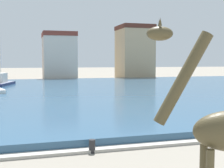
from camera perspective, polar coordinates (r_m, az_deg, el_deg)
The scene contains 6 objects.
harbor_water at distance 31.69m, azimuth -6.51°, elevation -1.41°, with size 85.86×40.03×0.41m, color #2D5170.
quay_edge_coping at distance 12.45m, azimuth 9.17°, elevation -11.27°, with size 85.86×0.50×0.12m, color #ADA89E.
sailboat_navy at distance 39.88m, azimuth -20.43°, elevation 0.13°, with size 3.68×6.52×7.34m.
mooring_bollard at distance 11.39m, azimuth -3.81°, elevation -11.73°, with size 0.24×0.24×0.50m, color #232326.
townhouse_corner_house at distance 55.14m, azimuth -10.02°, elevation 5.24°, with size 5.84×6.57×8.50m.
townhouse_tall_gabled at distance 57.45m, azimuth 4.29°, elevation 6.06°, with size 6.07×6.63×10.09m.
Camera 1 is at (-5.11, -1.86, 3.42)m, focal length 48.05 mm.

